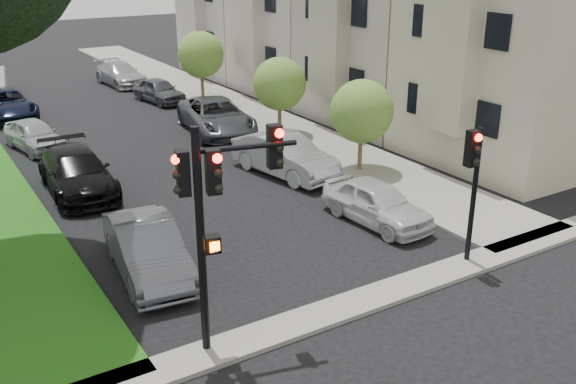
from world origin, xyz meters
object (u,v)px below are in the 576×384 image
car_parked_2 (217,116)px  car_parked_6 (77,172)px  small_tree_c (201,55)px  car_parked_7 (35,135)px  car_parked_1 (285,156)px  car_parked_4 (121,74)px  car_parked_0 (377,203)px  car_parked_5 (147,249)px  traffic_signal_secondary (473,172)px  car_parked_3 (159,90)px  traffic_signal_main (216,199)px  car_parked_8 (6,104)px  small_tree_b (279,84)px  small_tree_a (362,111)px

car_parked_2 → car_parked_6: 8.66m
small_tree_c → car_parked_7: size_ratio=1.00×
car_parked_1 → car_parked_7: (-7.36, 8.33, -0.12)m
small_tree_c → car_parked_4: small_tree_c is taller
car_parked_6 → car_parked_0: bearing=-43.9°
car_parked_1 → car_parked_5: (-7.19, -4.81, -0.03)m
traffic_signal_secondary → car_parked_3: traffic_signal_secondary is taller
car_parked_0 → traffic_signal_main: bearing=-158.2°
car_parked_3 → car_parked_4: bearing=84.7°
car_parked_1 → car_parked_6: size_ratio=0.91×
traffic_signal_secondary → car_parked_2: bearing=90.0°
traffic_signal_main → car_parked_6: 11.40m
car_parked_4 → car_parked_8: size_ratio=0.94×
small_tree_b → small_tree_a: bearing=-90.0°
car_parked_6 → car_parked_7: (-0.21, 6.02, -0.09)m
small_tree_b → car_parked_3: small_tree_b is taller
small_tree_a → car_parked_3: small_tree_a is taller
car_parked_3 → car_parked_7: bearing=-152.7°
car_parked_7 → traffic_signal_main: bearing=-99.4°
car_parked_0 → car_parked_7: 15.56m
traffic_signal_main → traffic_signal_secondary: 7.37m
car_parked_2 → car_parked_6: size_ratio=1.10×
car_parked_6 → car_parked_8: car_parked_6 is taller
small_tree_a → traffic_signal_main: 12.26m
small_tree_a → car_parked_4: 21.03m
car_parked_3 → car_parked_5: car_parked_5 is taller
small_tree_b → car_parked_8: (-10.06, 10.02, -1.67)m
car_parked_7 → car_parked_8: 6.42m
car_parked_3 → car_parked_8: (-7.81, 0.84, 0.05)m
traffic_signal_secondary → small_tree_b: bearing=80.5°
small_tree_b → car_parked_1: small_tree_b is taller
car_parked_0 → car_parked_4: size_ratio=0.84×
car_parked_5 → car_parked_8: size_ratio=0.89×
small_tree_a → traffic_signal_secondary: size_ratio=0.93×
small_tree_b → small_tree_c: size_ratio=0.94×
small_tree_c → traffic_signal_secondary: (-2.27, -21.88, 0.15)m
car_parked_5 → small_tree_b: bearing=50.7°
small_tree_c → car_parked_2: 7.06m
traffic_signal_secondary → car_parked_3: bearing=89.9°
small_tree_a → car_parked_0: (-2.53, -4.11, -1.71)m
traffic_signal_secondary → car_parked_8: 24.88m
traffic_signal_main → car_parked_8: size_ratio=0.99×
small_tree_b → car_parked_5: (-9.81, -9.53, -1.64)m
small_tree_a → car_parked_4: small_tree_a is taller
small_tree_b → small_tree_c: small_tree_c is taller
car_parked_1 → traffic_signal_secondary: bearing=-98.0°
car_parked_8 → car_parked_6: bearing=-91.8°
car_parked_4 → car_parked_5: (-7.25, -24.39, 0.05)m
car_parked_0 → car_parked_2: (0.27, 11.96, 0.11)m
car_parked_2 → car_parked_8: bearing=143.0°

